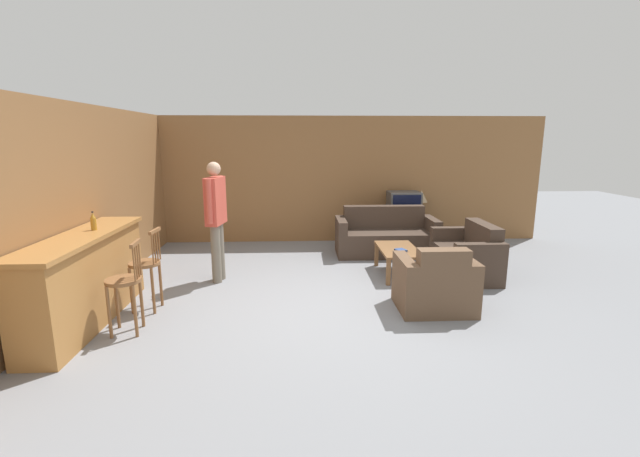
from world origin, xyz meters
The scene contains 16 objects.
ground_plane centered at (0.00, 0.00, 0.00)m, with size 24.00×24.00×0.00m, color gray.
wall_back centered at (0.00, 3.74, 1.30)m, with size 9.40×0.08×2.60m.
wall_left centered at (-3.24, 1.37, 1.30)m, with size 0.08×8.74×2.60m.
bar_counter centered at (-2.91, -0.30, 0.54)m, with size 0.55×2.33×1.07m.
bar_chair_near centered at (-2.34, -0.60, 0.54)m, with size 0.42×0.42×1.05m.
bar_chair_mid centered at (-2.34, 0.05, 0.54)m, with size 0.40×0.40×1.05m.
couch_far centered at (1.22, 2.61, 0.32)m, with size 1.86×0.82×0.88m.
armchair_near centered at (1.31, -0.12, 0.32)m, with size 0.93×0.78×0.86m.
loveseat_right centered at (2.25, 1.23, 0.32)m, with size 0.76×1.30×0.85m.
coffee_table centered at (1.16, 1.33, 0.37)m, with size 0.59×1.08×0.43m.
tv_unit centered at (1.72, 3.37, 0.29)m, with size 1.01×0.46×0.58m.
tv centered at (1.72, 3.36, 0.83)m, with size 0.63×0.51×0.51m.
bottle centered at (-2.88, -0.04, 1.17)m, with size 0.06×0.06×0.23m.
book_on_table centered at (1.16, 1.15, 0.45)m, with size 0.19×0.20×0.03m.
table_lamp centered at (2.08, 3.37, 0.97)m, with size 0.25×0.25×0.53m.
person_by_window centered at (-1.65, 1.17, 1.03)m, with size 0.26×0.59×1.81m.
Camera 1 is at (-0.40, -5.19, 2.15)m, focal length 24.00 mm.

